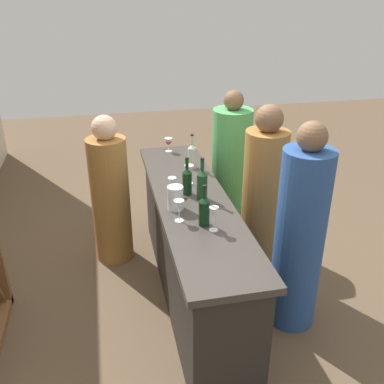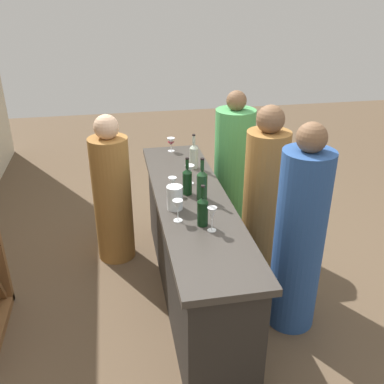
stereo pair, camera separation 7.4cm
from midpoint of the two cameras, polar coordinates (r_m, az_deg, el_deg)
ground_plane at (r=3.88m, az=-0.56°, el=-13.20°), size 12.00×12.00×0.00m
bar_counter at (r=3.60m, az=-0.59°, el=-7.36°), size 2.39×0.56×0.93m
wine_bottle_leftmost_dark_green at (r=2.95m, az=0.89°, el=-2.42°), size 0.08×0.08×0.30m
wine_bottle_second_left_olive_green at (r=3.30m, az=0.70°, el=1.11°), size 0.08×0.08×0.34m
wine_bottle_center_dark_green at (r=3.39m, az=-1.28°, el=1.53°), size 0.08×0.08×0.31m
wine_bottle_second_right_clear_pale at (r=3.88m, az=-0.54°, el=4.85°), size 0.08×0.08×0.32m
wine_glass_near_left at (r=2.88m, az=2.17°, el=-2.92°), size 0.06×0.06×0.18m
wine_glass_near_center at (r=3.57m, az=-0.99°, el=2.90°), size 0.08×0.08×0.16m
wine_glass_near_right at (r=4.30m, az=-3.63°, el=6.53°), size 0.08×0.08×0.14m
wine_glass_far_left at (r=3.40m, az=-3.24°, el=1.26°), size 0.07×0.07×0.14m
wine_glass_far_center at (r=3.00m, az=-2.43°, el=-1.87°), size 0.07×0.07×0.16m
water_pitcher at (r=3.17m, az=-2.88°, el=-0.78°), size 0.12×0.12×0.18m
person_left_guest at (r=3.29m, az=13.35°, el=-5.85°), size 0.43×0.43×1.64m
person_center_guest at (r=4.43m, az=4.64°, el=2.60°), size 0.45×0.45×1.54m
person_right_guest at (r=3.80m, az=8.74°, el=-1.24°), size 0.47×0.47×1.59m
person_server_behind at (r=4.09m, az=-11.21°, el=-0.58°), size 0.45×0.45×1.43m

